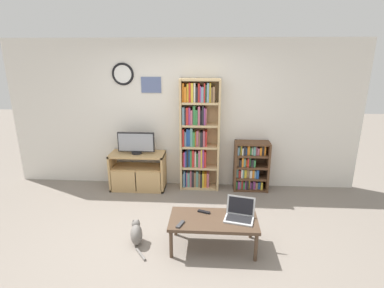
{
  "coord_description": "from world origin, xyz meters",
  "views": [
    {
      "loc": [
        0.51,
        -3.31,
        2.36
      ],
      "look_at": [
        0.23,
        1.02,
        1.03
      ],
      "focal_mm": 28.0,
      "sensor_mm": 36.0,
      "label": 1
    }
  ],
  "objects": [
    {
      "name": "bookshelf_short",
      "position": [
        1.21,
        1.7,
        0.44
      ],
      "size": [
        0.6,
        0.3,
        0.88
      ],
      "color": "brown",
      "rests_on": "ground_plane"
    },
    {
      "name": "remote_far_from_laptop",
      "position": [
        0.44,
        0.1,
        0.41
      ],
      "size": [
        0.17,
        0.09,
        0.02
      ],
      "rotation": [
        0.0,
        0.0,
        1.24
      ],
      "color": "black",
      "rests_on": "coffee_table"
    },
    {
      "name": "television",
      "position": [
        -0.78,
        1.59,
        0.86
      ],
      "size": [
        0.64,
        0.18,
        0.38
      ],
      "color": "black",
      "rests_on": "tv_stand"
    },
    {
      "name": "tv_stand",
      "position": [
        -0.77,
        1.59,
        0.33
      ],
      "size": [
        0.96,
        0.45,
        0.66
      ],
      "color": "tan",
      "rests_on": "ground_plane"
    },
    {
      "name": "wall_back",
      "position": [
        -0.01,
        1.88,
        1.31
      ],
      "size": [
        6.2,
        0.09,
        2.6
      ],
      "color": "silver",
      "rests_on": "ground_plane"
    },
    {
      "name": "coffee_table",
      "position": [
        0.57,
        -0.05,
        0.36
      ],
      "size": [
        1.08,
        0.55,
        0.4
      ],
      "color": "#4C3828",
      "rests_on": "ground_plane"
    },
    {
      "name": "ground_plane",
      "position": [
        0.0,
        0.0,
        0.0
      ],
      "size": [
        18.0,
        18.0,
        0.0
      ],
      "primitive_type": "plane",
      "color": "gray"
    },
    {
      "name": "remote_near_laptop",
      "position": [
        0.17,
        -0.21,
        0.41
      ],
      "size": [
        0.1,
        0.17,
        0.02
      ],
      "rotation": [
        0.0,
        0.0,
        5.92
      ],
      "color": "#38383A",
      "rests_on": "coffee_table"
    },
    {
      "name": "bookshelf_tall",
      "position": [
        0.29,
        1.71,
        0.98
      ],
      "size": [
        0.68,
        0.28,
        1.95
      ],
      "color": "tan",
      "rests_on": "ground_plane"
    },
    {
      "name": "laptop",
      "position": [
        0.89,
        -0.01,
        0.46
      ],
      "size": [
        0.4,
        0.35,
        0.25
      ],
      "rotation": [
        0.0,
        0.0,
        -0.23
      ],
      "color": "#B7BABC",
      "rests_on": "coffee_table"
    },
    {
      "name": "cat",
      "position": [
        -0.42,
        -0.03,
        0.14
      ],
      "size": [
        0.3,
        0.49,
        0.31
      ],
      "rotation": [
        0.0,
        0.0,
        0.25
      ],
      "color": "slate",
      "rests_on": "ground_plane"
    }
  ]
}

